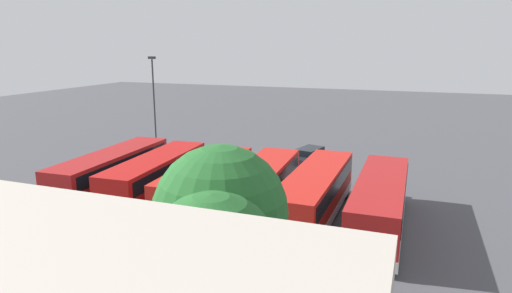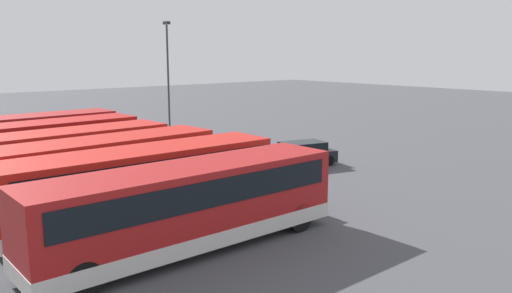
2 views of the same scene
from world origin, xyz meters
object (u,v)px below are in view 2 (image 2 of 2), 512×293
bus_single_deck_fourth (65,157)px  bus_single_deck_fifth (44,146)px  waste_bin_yellow (212,148)px  bus_single_deck_second (143,182)px  bus_single_deck_third (107,168)px  bus_single_deck_near_end (189,204)px  bus_single_deck_sixth (25,138)px  car_hatchback_silver (300,154)px  lamp_post_tall (168,70)px

bus_single_deck_fourth → bus_single_deck_fifth: (3.92, -0.28, -0.00)m
waste_bin_yellow → bus_single_deck_fifth: bearing=81.6°
bus_single_deck_second → bus_single_deck_third: bearing=-0.2°
bus_single_deck_second → waste_bin_yellow: bearing=-47.0°
waste_bin_yellow → bus_single_deck_second: bearing=133.0°
bus_single_deck_near_end → bus_single_deck_sixth: bearing=0.0°
bus_single_deck_third → bus_single_deck_fifth: bearing=2.6°
car_hatchback_silver → lamp_post_tall: (15.88, -0.45, 4.59)m
bus_single_deck_second → waste_bin_yellow: (9.27, -9.92, -1.15)m
bus_single_deck_fourth → bus_single_deck_fifth: size_ratio=1.00×
bus_single_deck_sixth → bus_single_deck_fifth: bearing=179.4°
bus_single_deck_near_end → bus_single_deck_sixth: size_ratio=1.03×
bus_single_deck_fourth → lamp_post_tall: 18.42m
bus_single_deck_fifth → lamp_post_tall: size_ratio=1.14×
bus_single_deck_third → waste_bin_yellow: (5.86, -9.91, -1.14)m
bus_single_deck_third → lamp_post_tall: (15.76, -12.60, 3.67)m
bus_single_deck_near_end → bus_single_deck_sixth: 18.19m
lamp_post_tall → bus_single_deck_third: bearing=141.3°
bus_single_deck_sixth → car_hatchback_silver: (-11.12, -12.44, -0.92)m
bus_single_deck_near_end → bus_single_deck_fifth: size_ratio=1.08×
bus_single_deck_second → waste_bin_yellow: size_ratio=11.96×
bus_single_deck_fifth → bus_single_deck_sixth: size_ratio=0.95×
bus_single_deck_near_end → bus_single_deck_sixth: same height
lamp_post_tall → bus_single_deck_fourth: bearing=133.0°
bus_single_deck_second → lamp_post_tall: (19.16, -12.61, 3.66)m
car_hatchback_silver → bus_single_deck_near_end: bearing=119.6°
bus_single_deck_sixth → waste_bin_yellow: bearing=-116.7°
bus_single_deck_third → car_hatchback_silver: size_ratio=2.22×
bus_single_deck_second → car_hatchback_silver: bearing=-74.9°
bus_single_deck_second → bus_single_deck_sixth: (14.40, 0.28, -0.00)m
bus_single_deck_third → car_hatchback_silver: bus_single_deck_third is taller
bus_single_deck_fourth → waste_bin_yellow: size_ratio=11.00×
bus_single_deck_sixth → waste_bin_yellow: (-5.14, -10.20, -1.15)m
bus_single_deck_near_end → bus_single_deck_second: 3.79m
bus_single_deck_second → bus_single_deck_sixth: 14.41m
bus_single_deck_fourth → bus_single_deck_fifth: bearing=-4.1°
bus_single_deck_fifth → lamp_post_tall: (8.38, -12.94, 3.67)m
bus_single_deck_near_end → bus_single_deck_fourth: bearing=1.7°
bus_single_deck_sixth → car_hatchback_silver: bearing=-131.8°
bus_single_deck_third → bus_single_deck_sixth: same height
bus_single_deck_near_end → bus_single_deck_second: (3.78, -0.28, 0.00)m
bus_single_deck_third → bus_single_deck_fourth: 3.51m
bus_single_deck_near_end → waste_bin_yellow: bus_single_deck_near_end is taller
car_hatchback_silver → bus_single_deck_sixth: bearing=48.2°
bus_single_deck_fourth → lamp_post_tall: bearing=-47.0°
bus_single_deck_second → waste_bin_yellow: 13.62m
bus_single_deck_second → bus_single_deck_fourth: 6.89m
car_hatchback_silver → waste_bin_yellow: (5.98, 2.24, -0.23)m
bus_single_deck_second → lamp_post_tall: lamp_post_tall is taller
bus_single_deck_fourth → car_hatchback_silver: (-3.58, -12.76, -0.92)m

